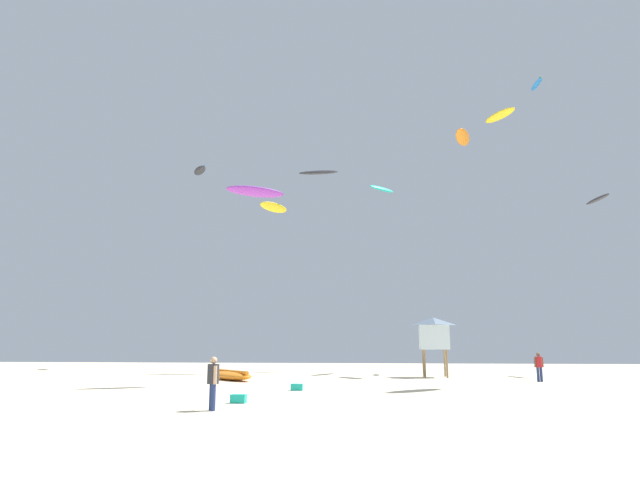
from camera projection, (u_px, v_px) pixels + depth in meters
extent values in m
plane|color=beige|center=(226.00, 432.00, 13.40)|extent=(120.00, 120.00, 0.00)
cylinder|color=navy|center=(213.00, 397.00, 17.82)|extent=(0.16, 0.16, 0.86)
cylinder|color=navy|center=(212.00, 397.00, 18.00)|extent=(0.16, 0.16, 0.86)
cylinder|color=#2D2D33|center=(213.00, 374.00, 18.06)|extent=(0.39, 0.39, 0.64)
cylinder|color=tan|center=(215.00, 375.00, 17.85)|extent=(0.11, 0.11, 0.59)
cylinder|color=tan|center=(211.00, 374.00, 18.25)|extent=(0.11, 0.11, 0.59)
sphere|color=tan|center=(214.00, 360.00, 18.14)|extent=(0.23, 0.23, 0.23)
cylinder|color=navy|center=(538.00, 375.00, 32.92)|extent=(0.16, 0.16, 0.86)
cylinder|color=navy|center=(541.00, 375.00, 32.93)|extent=(0.16, 0.16, 0.86)
cylinder|color=#B21E23|center=(539.00, 362.00, 33.07)|extent=(0.39, 0.39, 0.64)
cylinder|color=brown|center=(535.00, 362.00, 33.05)|extent=(0.11, 0.11, 0.59)
cylinder|color=brown|center=(542.00, 362.00, 33.07)|extent=(0.11, 0.11, 0.59)
sphere|color=brown|center=(538.00, 354.00, 33.15)|extent=(0.23, 0.23, 0.23)
ellipsoid|color=orange|center=(231.00, 375.00, 34.62)|extent=(4.48, 5.04, 0.58)
cylinder|color=orange|center=(231.00, 372.00, 34.66)|extent=(3.24, 3.91, 0.23)
cylinder|color=#8C704C|center=(445.00, 363.00, 38.74)|extent=(0.14, 0.14, 1.90)
cylinder|color=#8C704C|center=(447.00, 364.00, 37.28)|extent=(0.14, 0.14, 1.90)
cylinder|color=#8C704C|center=(423.00, 363.00, 38.92)|extent=(0.14, 0.14, 1.90)
cylinder|color=#8C704C|center=(425.00, 364.00, 37.45)|extent=(0.14, 0.14, 1.90)
cube|color=silver|center=(434.00, 337.00, 38.45)|extent=(2.00, 2.00, 1.70)
pyramid|color=slate|center=(433.00, 321.00, 38.66)|extent=(2.30, 2.30, 0.55)
cube|color=#19B29E|center=(297.00, 387.00, 26.24)|extent=(0.56, 0.36, 0.32)
cube|color=#19B29E|center=(238.00, 399.00, 20.30)|extent=(0.56, 0.36, 0.32)
ellipsoid|color=orange|center=(463.00, 137.00, 50.02)|extent=(2.37, 4.34, 0.88)
ellipsoid|color=purple|center=(255.00, 192.00, 32.05)|extent=(3.56, 2.70, 0.62)
ellipsoid|color=#2D2D33|center=(200.00, 171.00, 59.04)|extent=(2.62, 3.00, 0.74)
cylinder|color=blue|center=(200.00, 169.00, 59.07)|extent=(1.87, 2.34, 0.14)
ellipsoid|color=yellow|center=(274.00, 207.00, 47.72)|extent=(2.50, 3.44, 0.85)
ellipsoid|color=yellow|center=(500.00, 115.00, 45.31)|extent=(2.57, 3.28, 0.56)
ellipsoid|color=#19B29E|center=(382.00, 189.00, 52.33)|extent=(2.79, 2.83, 0.78)
ellipsoid|color=#2D2D33|center=(318.00, 172.00, 48.65)|extent=(3.60, 1.10, 0.71)
ellipsoid|color=blue|center=(537.00, 84.00, 51.56)|extent=(0.85, 2.59, 0.51)
cylinder|color=green|center=(536.00, 83.00, 51.58)|extent=(0.19, 2.36, 0.11)
ellipsoid|color=#2D2D33|center=(598.00, 199.00, 43.37)|extent=(1.48, 3.19, 0.62)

